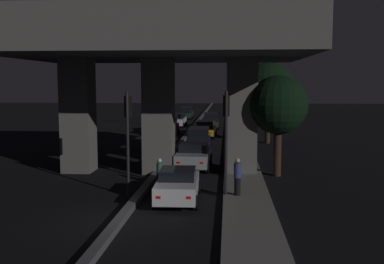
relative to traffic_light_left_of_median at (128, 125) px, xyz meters
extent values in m
plane|color=black|center=(0.59, -3.82, -3.31)|extent=(200.00, 200.00, 0.00)
cube|color=#4C4C51|center=(0.59, 31.18, -3.18)|extent=(0.37, 126.00, 0.25)
cube|color=slate|center=(5.48, 24.18, -3.22)|extent=(2.12, 126.00, 0.16)
cube|color=#5B5956|center=(-4.20, 5.48, 0.02)|extent=(1.72, 1.67, 6.66)
cube|color=#5B5956|center=(5.38, 5.48, 0.02)|extent=(1.72, 1.67, 6.66)
cube|color=#5B5956|center=(0.59, 5.48, 0.02)|extent=(1.72, 1.67, 6.66)
cube|color=#5B5956|center=(0.59, 5.48, 4.45)|extent=(16.67, 12.54, 2.19)
cube|color=#333335|center=(0.59, 5.48, 5.99)|extent=(16.67, 0.40, 0.90)
cylinder|color=black|center=(0.00, -0.10, -0.88)|extent=(0.14, 0.14, 4.84)
cube|color=black|center=(0.00, 0.08, 0.86)|extent=(0.30, 0.28, 0.95)
sphere|color=black|center=(0.00, 0.23, 1.16)|extent=(0.18, 0.18, 0.18)
sphere|color=yellow|center=(0.00, 0.23, 0.86)|extent=(0.18, 0.18, 0.18)
sphere|color=black|center=(0.00, 0.23, 0.57)|extent=(0.18, 0.18, 0.18)
cylinder|color=black|center=(4.52, -0.10, -0.86)|extent=(0.14, 0.14, 4.89)
cube|color=black|center=(4.52, 0.08, 0.91)|extent=(0.30, 0.28, 0.95)
sphere|color=black|center=(4.52, 0.23, 1.21)|extent=(0.18, 0.18, 0.18)
sphere|color=yellow|center=(4.52, 0.23, 0.91)|extent=(0.18, 0.18, 0.18)
sphere|color=black|center=(4.52, 0.23, 0.61)|extent=(0.18, 0.18, 0.18)
cylinder|color=#2D2D30|center=(5.25, 26.55, 0.97)|extent=(0.18, 0.18, 8.54)
cylinder|color=#2D2D30|center=(4.46, 26.55, 5.09)|extent=(1.59, 0.10, 0.10)
ellipsoid|color=#F2B759|center=(3.66, 26.55, 4.99)|extent=(0.56, 0.32, 0.24)
cube|color=silver|center=(2.41, -0.79, -2.63)|extent=(1.85, 4.34, 0.73)
cube|color=black|center=(2.41, -0.89, -2.05)|extent=(1.57, 1.76, 0.44)
cylinder|color=black|center=(1.52, 0.61, -3.00)|extent=(0.22, 0.63, 0.62)
cylinder|color=black|center=(3.21, 0.65, -3.00)|extent=(0.22, 0.63, 0.62)
cylinder|color=black|center=(1.60, -2.23, -3.00)|extent=(0.22, 0.63, 0.62)
cylinder|color=black|center=(3.29, -2.18, -3.00)|extent=(0.22, 0.63, 0.62)
cube|color=red|center=(1.86, -2.96, -2.60)|extent=(0.18, 0.03, 0.11)
cube|color=red|center=(3.07, -2.93, -2.60)|extent=(0.18, 0.03, 0.11)
cube|color=gray|center=(2.53, 6.96, -2.59)|extent=(1.97, 4.62, 0.75)
cube|color=black|center=(2.52, 6.84, -1.98)|extent=(1.70, 1.86, 0.47)
cylinder|color=black|center=(1.62, 8.49, -2.96)|extent=(0.21, 0.69, 0.69)
cylinder|color=black|center=(3.48, 8.46, -2.96)|extent=(0.21, 0.69, 0.69)
cylinder|color=black|center=(1.57, 5.46, -2.96)|extent=(0.21, 0.69, 0.69)
cylinder|color=black|center=(3.43, 5.43, -2.96)|extent=(0.21, 0.69, 0.69)
cube|color=red|center=(1.82, 4.67, -2.55)|extent=(0.18, 0.03, 0.11)
cube|color=red|center=(3.15, 4.64, -2.55)|extent=(0.18, 0.03, 0.11)
cube|color=#141938|center=(2.32, 14.79, -2.71)|extent=(1.94, 4.84, 0.56)
cube|color=black|center=(2.32, 14.91, -2.02)|extent=(1.68, 3.50, 0.82)
cylinder|color=black|center=(1.39, 16.34, -2.99)|extent=(0.22, 0.64, 0.63)
cylinder|color=black|center=(3.16, 16.39, -2.99)|extent=(0.22, 0.64, 0.63)
cylinder|color=black|center=(1.48, 13.18, -2.99)|extent=(0.22, 0.64, 0.63)
cylinder|color=black|center=(3.24, 13.23, -2.99)|extent=(0.22, 0.64, 0.63)
cube|color=red|center=(1.75, 12.36, -2.68)|extent=(0.18, 0.03, 0.11)
cube|color=red|center=(3.02, 12.39, -2.68)|extent=(0.18, 0.03, 0.11)
cube|color=gold|center=(2.44, 22.96, -2.68)|extent=(2.03, 4.60, 0.56)
cube|color=black|center=(2.44, 22.96, -2.05)|extent=(1.74, 2.78, 0.71)
cylinder|color=black|center=(1.58, 24.49, -2.96)|extent=(0.23, 0.70, 0.69)
cylinder|color=black|center=(3.40, 24.42, -2.96)|extent=(0.23, 0.70, 0.69)
cylinder|color=black|center=(1.47, 21.49, -2.96)|extent=(0.23, 0.70, 0.69)
cylinder|color=black|center=(3.30, 21.43, -2.96)|extent=(0.23, 0.70, 0.69)
cube|color=red|center=(1.70, 20.70, -2.65)|extent=(0.18, 0.04, 0.11)
cube|color=red|center=(3.01, 20.66, -2.65)|extent=(0.18, 0.04, 0.11)
cube|color=black|center=(2.65, 31.71, -2.67)|extent=(1.92, 4.42, 0.58)
cube|color=black|center=(2.64, 31.82, -1.96)|extent=(1.66, 3.19, 0.83)
cylinder|color=black|center=(1.74, 33.11, -2.96)|extent=(0.23, 0.71, 0.70)
cylinder|color=black|center=(3.44, 33.18, -2.96)|extent=(0.23, 0.71, 0.70)
cylinder|color=black|center=(1.85, 30.24, -2.96)|extent=(0.23, 0.71, 0.70)
cylinder|color=black|center=(3.56, 30.31, -2.96)|extent=(0.23, 0.71, 0.70)
cube|color=red|center=(2.12, 29.51, -2.64)|extent=(0.18, 0.04, 0.11)
cube|color=red|center=(3.35, 29.55, -2.64)|extent=(0.18, 0.04, 0.11)
cube|color=black|center=(-1.11, 16.42, -2.63)|extent=(1.81, 4.42, 0.67)
cube|color=black|center=(-1.11, 16.31, -1.89)|extent=(1.58, 3.19, 0.81)
cylinder|color=black|center=(-0.24, 14.99, -2.96)|extent=(0.21, 0.69, 0.69)
cylinder|color=black|center=(-1.94, 14.96, -2.96)|extent=(0.21, 0.69, 0.69)
cylinder|color=black|center=(-0.29, 17.89, -2.96)|extent=(0.21, 0.69, 0.69)
cylinder|color=black|center=(-1.99, 17.86, -2.96)|extent=(0.21, 0.69, 0.69)
cube|color=white|center=(-0.54, 18.64, -2.73)|extent=(0.18, 0.03, 0.11)
cube|color=white|center=(-1.76, 18.62, -2.73)|extent=(0.18, 0.03, 0.11)
cube|color=#591414|center=(-1.45, 24.45, -2.62)|extent=(1.91, 4.51, 0.76)
cube|color=black|center=(-1.45, 24.45, -1.88)|extent=(1.67, 2.71, 0.72)
cylinder|color=black|center=(-0.52, 22.97, -3.00)|extent=(0.20, 0.61, 0.61)
cylinder|color=black|center=(-2.36, 22.96, -3.00)|extent=(0.20, 0.61, 0.61)
cylinder|color=black|center=(-0.54, 25.94, -3.00)|extent=(0.20, 0.61, 0.61)
cylinder|color=black|center=(-2.38, 25.92, -3.00)|extent=(0.20, 0.61, 0.61)
cube|color=white|center=(-0.81, 26.71, -2.74)|extent=(0.18, 0.03, 0.11)
cube|color=white|center=(-2.12, 26.70, -2.74)|extent=(0.18, 0.03, 0.11)
cube|color=silver|center=(-1.44, 33.01, -2.63)|extent=(1.83, 4.67, 0.74)
cube|color=black|center=(-1.43, 33.24, -1.99)|extent=(1.58, 2.25, 0.53)
cylinder|color=black|center=(-0.61, 31.46, -3.00)|extent=(0.21, 0.62, 0.62)
cylinder|color=black|center=(-2.32, 31.50, -3.00)|extent=(0.21, 0.62, 0.62)
cylinder|color=black|center=(-0.55, 34.52, -3.00)|extent=(0.21, 0.62, 0.62)
cylinder|color=black|center=(-2.26, 34.55, -3.00)|extent=(0.21, 0.62, 0.62)
cube|color=white|center=(-0.78, 35.33, -2.74)|extent=(0.18, 0.03, 0.11)
cube|color=white|center=(-2.01, 35.35, -2.74)|extent=(0.18, 0.03, 0.11)
cube|color=black|center=(-1.42, 45.08, -2.67)|extent=(1.72, 4.47, 0.61)
cube|color=black|center=(-1.42, 44.97, -1.96)|extent=(1.51, 3.22, 0.81)
cylinder|color=black|center=(-0.61, 43.60, -2.98)|extent=(0.21, 0.66, 0.66)
cylinder|color=black|center=(-2.25, 43.61, -2.98)|extent=(0.21, 0.66, 0.66)
cylinder|color=black|center=(-0.59, 46.54, -2.98)|extent=(0.21, 0.66, 0.66)
cylinder|color=black|center=(-2.23, 46.55, -2.98)|extent=(0.21, 0.66, 0.66)
cube|color=white|center=(-0.81, 47.31, -2.76)|extent=(0.18, 0.03, 0.11)
cube|color=white|center=(-1.99, 47.32, -2.76)|extent=(0.18, 0.03, 0.11)
cylinder|color=black|center=(1.07, 2.88, -3.02)|extent=(0.12, 0.57, 0.56)
cylinder|color=black|center=(1.15, 1.70, -3.02)|extent=(0.14, 0.57, 0.56)
cube|color=navy|center=(1.11, 2.29, -2.80)|extent=(0.30, 0.92, 0.32)
cylinder|color=#26593F|center=(1.11, 2.29, -2.40)|extent=(0.34, 0.34, 0.49)
sphere|color=silver|center=(1.11, 2.29, -2.04)|extent=(0.24, 0.24, 0.24)
cube|color=red|center=(1.15, 1.65, -2.80)|extent=(0.08, 0.04, 0.08)
cylinder|color=black|center=(1.10, 8.31, -2.99)|extent=(0.09, 0.64, 0.64)
cylinder|color=black|center=(1.09, 7.15, -2.99)|extent=(0.11, 0.64, 0.64)
cube|color=maroon|center=(1.09, 7.73, -2.77)|extent=(0.25, 0.88, 0.32)
cylinder|color=navy|center=(1.09, 7.73, -2.31)|extent=(0.32, 0.32, 0.59)
sphere|color=silver|center=(1.09, 7.73, -1.90)|extent=(0.24, 0.24, 0.24)
cube|color=red|center=(1.09, 7.10, -2.77)|extent=(0.08, 0.03, 0.08)
cylinder|color=black|center=(5.05, -0.21, -2.74)|extent=(0.29, 0.29, 0.81)
cylinder|color=navy|center=(5.05, -0.21, -1.99)|extent=(0.34, 0.34, 0.68)
sphere|color=tan|center=(5.05, -0.21, -1.55)|extent=(0.22, 0.22, 0.22)
cylinder|color=#2D2116|center=(7.39, 5.02, -1.91)|extent=(0.45, 0.45, 2.79)
sphere|color=black|center=(7.39, 5.02, 0.72)|extent=(3.30, 3.30, 3.30)
cylinder|color=#2D2116|center=(8.06, 19.01, -1.87)|extent=(0.46, 0.46, 2.87)
sphere|color=black|center=(8.06, 19.01, 1.35)|extent=(4.77, 4.77, 4.77)
camera|label=1|loc=(4.59, -20.27, 1.94)|focal=42.00mm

